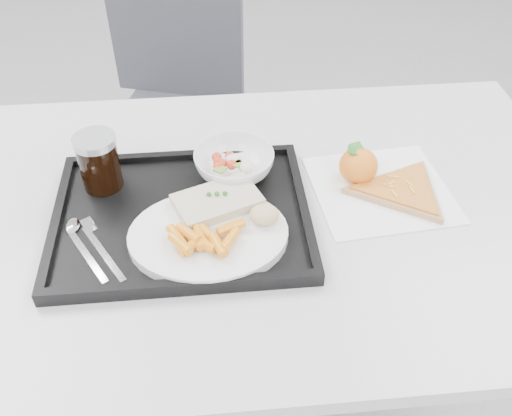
{
  "coord_description": "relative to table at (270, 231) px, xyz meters",
  "views": [
    {
      "loc": [
        -0.1,
        -0.48,
        1.45
      ],
      "look_at": [
        -0.03,
        0.27,
        0.77
      ],
      "focal_mm": 40.0,
      "sensor_mm": 36.0,
      "label": 1
    }
  ],
  "objects": [
    {
      "name": "table",
      "position": [
        0.0,
        0.0,
        0.0
      ],
      "size": [
        1.2,
        0.8,
        0.75
      ],
      "color": "#AFAEB1",
      "rests_on": "ground"
    },
    {
      "name": "cola_glass",
      "position": [
        -0.31,
        0.07,
        0.14
      ],
      "size": [
        0.08,
        0.08,
        0.11
      ],
      "color": "black",
      "rests_on": "tray"
    },
    {
      "name": "dinner_plate",
      "position": [
        -0.12,
        -0.09,
        0.09
      ],
      "size": [
        0.27,
        0.27,
        0.02
      ],
      "color": "white",
      "rests_on": "tray"
    },
    {
      "name": "pizza_slice",
      "position": [
        0.25,
        0.01,
        0.08
      ],
      "size": [
        0.25,
        0.25,
        0.02
      ],
      "color": "#E4A86D",
      "rests_on": "napkin"
    },
    {
      "name": "tray",
      "position": [
        -0.16,
        -0.02,
        0.08
      ],
      "size": [
        0.45,
        0.35,
        0.03
      ],
      "color": "black",
      "rests_on": "table"
    },
    {
      "name": "bread_roll",
      "position": [
        -0.02,
        -0.08,
        0.12
      ],
      "size": [
        0.05,
        0.04,
        0.03
      ],
      "color": "#D9B484",
      "rests_on": "dinner_plate"
    },
    {
      "name": "salad_contents",
      "position": [
        -0.07,
        0.07,
        0.12
      ],
      "size": [
        0.08,
        0.07,
        0.02
      ],
      "color": "red",
      "rests_on": "salad_bowl"
    },
    {
      "name": "salad_bowl",
      "position": [
        -0.06,
        0.08,
        0.11
      ],
      "size": [
        0.15,
        0.15,
        0.05
      ],
      "color": "white",
      "rests_on": "tray"
    },
    {
      "name": "chair",
      "position": [
        -0.19,
        0.79,
        -0.15
      ],
      "size": [
        0.52,
        0.53,
        0.93
      ],
      "color": "#38393F",
      "rests_on": "ground"
    },
    {
      "name": "tangerine",
      "position": [
        0.17,
        0.06,
        0.1
      ],
      "size": [
        0.08,
        0.08,
        0.07
      ],
      "color": "orange",
      "rests_on": "napkin"
    },
    {
      "name": "cutlery",
      "position": [
        -0.32,
        -0.08,
        0.08
      ],
      "size": [
        0.12,
        0.16,
        0.01
      ],
      "color": "silver",
      "rests_on": "tray"
    },
    {
      "name": "carrot_pile",
      "position": [
        -0.13,
        -0.12,
        0.11
      ],
      "size": [
        0.13,
        0.08,
        0.02
      ],
      "color": "orange",
      "rests_on": "dinner_plate"
    },
    {
      "name": "fish_fillet",
      "position": [
        -0.1,
        -0.03,
        0.11
      ],
      "size": [
        0.17,
        0.14,
        0.03
      ],
      "color": "beige",
      "rests_on": "dinner_plate"
    },
    {
      "name": "napkin",
      "position": [
        0.21,
        0.02,
        0.07
      ],
      "size": [
        0.27,
        0.26,
        0.0
      ],
      "color": "white",
      "rests_on": "table"
    }
  ]
}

